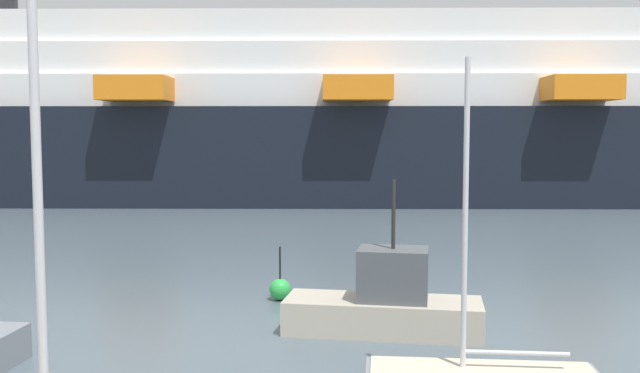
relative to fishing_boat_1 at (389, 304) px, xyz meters
name	(u,v)px	position (x,y,z in m)	size (l,w,h in m)	color
fishing_boat_1	(389,304)	(0.00, 0.00, 0.00)	(5.34, 2.55, 4.02)	#BCB29E
channel_buoy_2	(283,289)	(-2.97, 3.49, -0.42)	(0.67, 0.67, 1.69)	green
cruise_ship	(261,118)	(-6.81, 38.27, 5.70)	(128.94, 21.53, 20.47)	black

